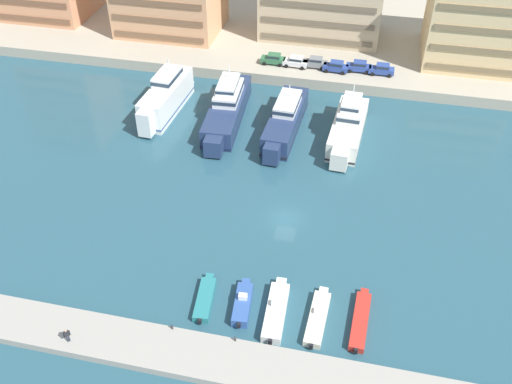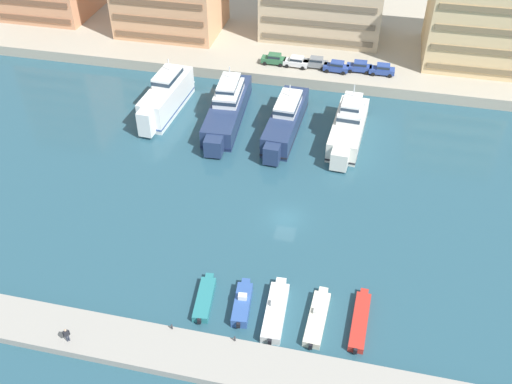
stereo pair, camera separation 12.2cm
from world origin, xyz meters
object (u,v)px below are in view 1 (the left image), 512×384
Objects in this scene: motorboat_teal_far_left at (205,298)px; car_blue_center_right at (382,69)px; yacht_navy_left at (227,107)px; yacht_navy_mid_left at (285,120)px; motorboat_red_center at (360,320)px; pedestrian_near_edge at (67,335)px; car_green_far_left at (273,59)px; motorboat_blue_left at (243,303)px; yacht_white_far_left at (166,97)px; motorboat_cream_center_left at (318,318)px; car_blue_center_left at (336,66)px; car_blue_center at (359,66)px; yacht_ivory_center_left at (348,126)px; car_white_left at (296,61)px; motorboat_white_mid_left at (276,311)px; car_grey_mid_left at (315,62)px.

motorboat_teal_far_left is 1.57× the size of car_blue_center_right.
yacht_navy_left is 1.12× the size of yacht_navy_mid_left.
pedestrian_near_edge reaches higher than motorboat_red_center.
car_green_far_left is 2.37× the size of pedestrian_near_edge.
yacht_white_far_left is at bearing 120.52° from motorboat_blue_left.
car_blue_center_left is at bearing 94.56° from motorboat_cream_center_left.
motorboat_cream_center_left is at bearing -171.67° from motorboat_red_center.
yacht_navy_left is at bearing 123.79° from motorboat_red_center.
yacht_navy_mid_left is 4.44× the size of car_blue_center.
yacht_ivory_center_left is at bearing 71.12° from motorboat_teal_far_left.
motorboat_red_center is 1.96× the size of car_green_far_left.
car_white_left is 1.02× the size of car_blue_center.
car_white_left is at bearing 121.75° from yacht_ivory_center_left.
yacht_navy_mid_left is at bearing -108.22° from car_blue_center_left.
yacht_ivory_center_left is 2.56× the size of motorboat_teal_far_left.
pedestrian_near_edge is at bearing -156.32° from motorboat_white_mid_left.
pedestrian_near_edge is at bearing -110.91° from car_blue_center.
yacht_navy_mid_left is at bearing -126.80° from car_blue_center_right.
motorboat_white_mid_left is 2.01× the size of car_blue_center.
car_blue_center is at bearing 95.09° from motorboat_red_center.
motorboat_cream_center_left is (4.23, 0.16, -0.11)m from motorboat_white_mid_left.
yacht_ivory_center_left is 33.03m from motorboat_red_center.
yacht_ivory_center_left is 22.18m from car_green_far_left.
pedestrian_near_edge is at bearing -101.68° from car_white_left.
yacht_navy_mid_left reaches higher than car_blue_center_right.
yacht_ivory_center_left is 33.34m from motorboat_cream_center_left.
yacht_ivory_center_left is 4.03× the size of car_blue_center.
motorboat_white_mid_left is 1.96× the size of car_white_left.
car_blue_center_left is 3.82m from car_blue_center.
motorboat_blue_left is 1.49× the size of car_grey_mid_left.
car_grey_mid_left reaches higher than pedestrian_near_edge.
yacht_ivory_center_left is at bearing -50.02° from car_green_far_left.
motorboat_white_mid_left is 50.02m from car_blue_center_left.
yacht_white_far_left is 44.69m from motorboat_cream_center_left.
car_blue_center_right is at bearing 26.62° from yacht_white_far_left.
yacht_navy_mid_left is 16.92m from car_white_left.
car_blue_center_right is at bearing -3.17° from car_blue_center.
motorboat_white_mid_left is 1.97× the size of car_blue_center_left.
yacht_navy_mid_left is 9.11m from yacht_ivory_center_left.
car_blue_center is at bearing 77.27° from motorboat_teal_far_left.
yacht_ivory_center_left reaches higher than motorboat_blue_left.
car_grey_mid_left is at bearing 93.72° from motorboat_white_mid_left.
yacht_white_far_left is at bearing -153.38° from car_blue_center_right.
yacht_navy_left is 17.41m from car_white_left.
car_blue_center_right is at bearing 90.85° from motorboat_red_center.
car_grey_mid_left reaches higher than motorboat_teal_far_left.
yacht_ivory_center_left reaches higher than yacht_navy_mid_left.
motorboat_teal_far_left is 3.74× the size of pedestrian_near_edge.
motorboat_cream_center_left is 1.87× the size of car_grey_mid_left.
yacht_white_far_left is 9.66m from yacht_navy_left.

